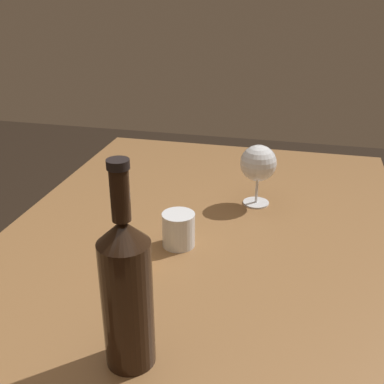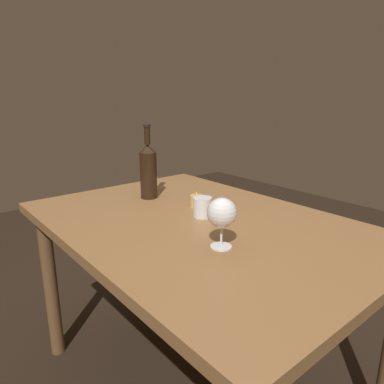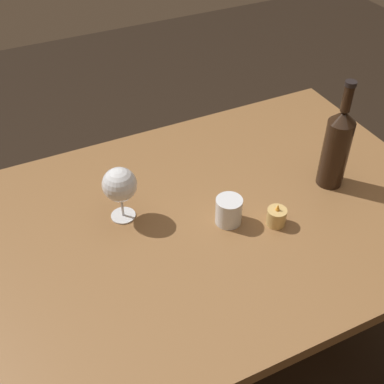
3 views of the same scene
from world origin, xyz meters
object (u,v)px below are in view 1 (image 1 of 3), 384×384
Objects in this scene: wine_glass_left at (258,164)px; votive_candle at (134,259)px; water_tumbler at (179,231)px; wine_bottle at (127,290)px.

votive_candle is at bearing 150.19° from wine_glass_left.
wine_glass_left is at bearing -29.78° from water_tumbler.
wine_glass_left is 2.33× the size of votive_candle.
wine_bottle is 0.27m from votive_candle.
wine_bottle is 0.36m from water_tumbler.
water_tumbler is at bearing -29.87° from votive_candle.
wine_bottle is (-0.59, 0.12, 0.02)m from wine_glass_left.
wine_glass_left reaches higher than water_tumbler.
votive_candle is (0.23, 0.08, -0.10)m from wine_bottle.
wine_bottle is at bearing -177.26° from water_tumbler.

